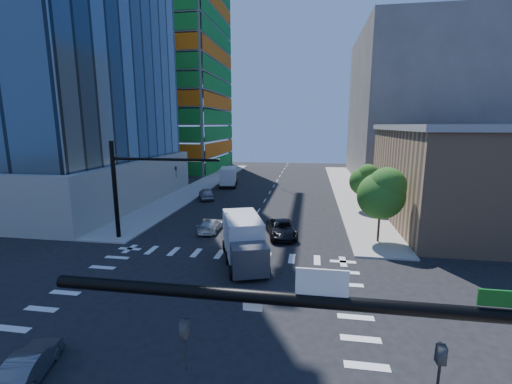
# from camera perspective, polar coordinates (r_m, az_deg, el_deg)

# --- Properties ---
(ground) EXTENTS (160.00, 160.00, 0.00)m
(ground) POSITION_cam_1_polar(r_m,az_deg,el_deg) (20.98, -10.12, -19.25)
(ground) COLOR black
(ground) RESTS_ON ground
(road_markings) EXTENTS (20.00, 20.00, 0.01)m
(road_markings) POSITION_cam_1_polar(r_m,az_deg,el_deg) (20.97, -10.12, -19.24)
(road_markings) COLOR silver
(road_markings) RESTS_ON ground
(sidewalk_ne) EXTENTS (5.00, 60.00, 0.15)m
(sidewalk_ne) POSITION_cam_1_polar(r_m,az_deg,el_deg) (58.31, 15.09, 0.38)
(sidewalk_ne) COLOR gray
(sidewalk_ne) RESTS_ON ground
(sidewalk_nw) EXTENTS (5.00, 60.00, 0.15)m
(sidewalk_nw) POSITION_cam_1_polar(r_m,az_deg,el_deg) (60.93, -8.98, 1.08)
(sidewalk_nw) COLOR gray
(sidewalk_nw) RESTS_ON ground
(construction_building) EXTENTS (25.16, 34.50, 70.60)m
(construction_building) POSITION_cam_1_polar(r_m,az_deg,el_deg) (86.97, -14.74, 20.08)
(construction_building) COLOR gray
(construction_building) RESTS_ON ground
(commercial_building) EXTENTS (20.50, 22.50, 10.60)m
(commercial_building) POSITION_cam_1_polar(r_m,az_deg,el_deg) (43.61, 34.49, 2.27)
(commercial_building) COLOR #9F7D5C
(commercial_building) RESTS_ON ground
(bg_building_ne) EXTENTS (24.00, 30.00, 28.00)m
(bg_building_ne) POSITION_cam_1_polar(r_m,az_deg,el_deg) (75.04, 25.80, 12.68)
(bg_building_ne) COLOR #5B5652
(bg_building_ne) RESTS_ON ground
(signal_mast_nw) EXTENTS (10.20, 0.40, 9.00)m
(signal_mast_nw) POSITION_cam_1_polar(r_m,az_deg,el_deg) (33.21, -20.34, 1.67)
(signal_mast_nw) COLOR black
(signal_mast_nw) RESTS_ON sidewalk_nw
(tree_south) EXTENTS (4.16, 4.16, 6.82)m
(tree_south) POSITION_cam_1_polar(r_m,az_deg,el_deg) (32.12, 20.38, -0.10)
(tree_south) COLOR #382316
(tree_south) RESTS_ON sidewalk_ne
(tree_north) EXTENTS (3.54, 3.52, 5.78)m
(tree_north) POSITION_cam_1_polar(r_m,az_deg,el_deg) (43.94, 17.73, 2.00)
(tree_north) COLOR #382316
(tree_north) RESTS_ON sidewalk_ne
(car_nb_far) EXTENTS (3.71, 5.90, 1.52)m
(car_nb_far) POSITION_cam_1_polar(r_m,az_deg,el_deg) (33.08, 4.28, -6.13)
(car_nb_far) COLOR black
(car_nb_far) RESTS_ON ground
(car_sb_near) EXTENTS (1.80, 4.36, 1.26)m
(car_sb_near) POSITION_cam_1_polar(r_m,az_deg,el_deg) (34.85, -7.58, -5.51)
(car_sb_near) COLOR silver
(car_sb_near) RESTS_ON ground
(car_sb_mid) EXTENTS (3.58, 5.07, 1.60)m
(car_sb_mid) POSITION_cam_1_polar(r_m,az_deg,el_deg) (49.89, -8.29, -0.27)
(car_sb_mid) COLOR #97979E
(car_sb_mid) RESTS_ON ground
(car_sb_cross) EXTENTS (2.24, 3.90, 1.22)m
(car_sb_cross) POSITION_cam_1_polar(r_m,az_deg,el_deg) (18.79, -33.54, -22.84)
(car_sb_cross) COLOR #525458
(car_sb_cross) RESTS_ON ground
(box_truck_near) EXTENTS (4.90, 7.26, 3.51)m
(box_truck_near) POSITION_cam_1_polar(r_m,az_deg,el_deg) (26.46, -1.96, -8.76)
(box_truck_near) COLOR black
(box_truck_near) RESTS_ON ground
(box_truck_far) EXTENTS (3.75, 6.76, 3.35)m
(box_truck_far) POSITION_cam_1_polar(r_m,az_deg,el_deg) (60.07, -4.58, 2.40)
(box_truck_far) COLOR black
(box_truck_far) RESTS_ON ground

